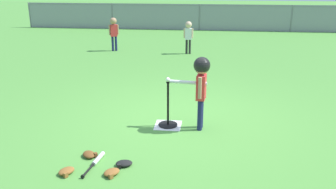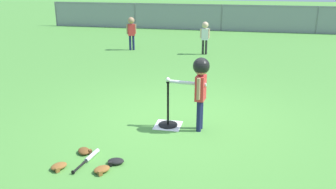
# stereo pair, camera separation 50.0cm
# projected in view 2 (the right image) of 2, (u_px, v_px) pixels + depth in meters

# --- Properties ---
(ground_plane) EXTENTS (60.00, 60.00, 0.00)m
(ground_plane) POSITION_uv_depth(u_px,v_px,m) (180.00, 120.00, 6.25)
(ground_plane) COLOR #51933D
(home_plate) EXTENTS (0.44, 0.44, 0.01)m
(home_plate) POSITION_uv_depth(u_px,v_px,m) (168.00, 125.00, 6.02)
(home_plate) COLOR white
(home_plate) RESTS_ON ground_plane
(batting_tee) EXTENTS (0.32, 0.32, 0.77)m
(batting_tee) POSITION_uv_depth(u_px,v_px,m) (168.00, 118.00, 5.98)
(batting_tee) COLOR black
(batting_tee) RESTS_ON ground_plane
(baseball_on_tee) EXTENTS (0.07, 0.07, 0.07)m
(baseball_on_tee) POSITION_uv_depth(u_px,v_px,m) (168.00, 80.00, 5.77)
(baseball_on_tee) COLOR white
(baseball_on_tee) RESTS_ON batting_tee
(batter_child) EXTENTS (0.64, 0.34, 1.20)m
(batter_child) POSITION_uv_depth(u_px,v_px,m) (200.00, 79.00, 5.59)
(batter_child) COLOR #191E4C
(batter_child) RESTS_ON ground_plane
(fielder_near_left) EXTENTS (0.30, 0.20, 1.02)m
(fielder_near_left) POSITION_uv_depth(u_px,v_px,m) (205.00, 34.00, 11.14)
(fielder_near_left) COLOR #262626
(fielder_near_left) RESTS_ON ground_plane
(fielder_deep_center) EXTENTS (0.30, 0.21, 1.08)m
(fielder_deep_center) POSITION_uv_depth(u_px,v_px,m) (131.00, 29.00, 11.77)
(fielder_deep_center) COLOR #191E4C
(fielder_deep_center) RESTS_ON ground_plane
(spare_bat_silver) EXTENTS (0.13, 0.64, 0.06)m
(spare_bat_silver) POSITION_uv_depth(u_px,v_px,m) (90.00, 158.00, 4.91)
(spare_bat_silver) COLOR silver
(spare_bat_silver) RESTS_ON ground_plane
(glove_by_plate) EXTENTS (0.26, 0.27, 0.07)m
(glove_by_plate) POSITION_uv_depth(u_px,v_px,m) (84.00, 151.00, 5.08)
(glove_by_plate) COLOR brown
(glove_by_plate) RESTS_ON ground_plane
(glove_near_bats) EXTENTS (0.25, 0.27, 0.07)m
(glove_near_bats) POSITION_uv_depth(u_px,v_px,m) (59.00, 166.00, 4.68)
(glove_near_bats) COLOR brown
(glove_near_bats) RESTS_ON ground_plane
(glove_tossed_aside) EXTENTS (0.25, 0.21, 0.07)m
(glove_tossed_aside) POSITION_uv_depth(u_px,v_px,m) (116.00, 161.00, 4.80)
(glove_tossed_aside) COLOR black
(glove_tossed_aside) RESTS_ON ground_plane
(glove_outfield_drop) EXTENTS (0.26, 0.27, 0.07)m
(glove_outfield_drop) POSITION_uv_depth(u_px,v_px,m) (102.00, 169.00, 4.60)
(glove_outfield_drop) COLOR brown
(glove_outfield_drop) RESTS_ON ground_plane
(outfield_fence) EXTENTS (16.06, 0.06, 1.15)m
(outfield_fence) POSITION_uv_depth(u_px,v_px,m) (221.00, 17.00, 15.84)
(outfield_fence) COLOR slate
(outfield_fence) RESTS_ON ground_plane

